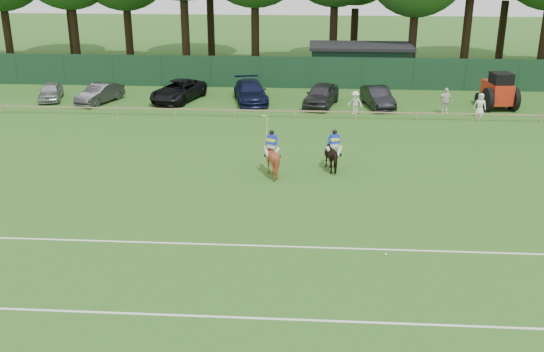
# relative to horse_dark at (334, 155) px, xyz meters

# --- Properties ---
(ground) EXTENTS (160.00, 160.00, 0.00)m
(ground) POSITION_rel_horse_dark_xyz_m (-3.33, -7.87, -0.79)
(ground) COLOR #1E4C14
(ground) RESTS_ON ground
(horse_dark) EXTENTS (1.38, 2.04, 1.58)m
(horse_dark) POSITION_rel_horse_dark_xyz_m (0.00, 0.00, 0.00)
(horse_dark) COLOR black
(horse_dark) RESTS_ON ground
(horse_chestnut) EXTENTS (2.02, 2.11, 1.82)m
(horse_chestnut) POSITION_rel_horse_dark_xyz_m (-3.11, -0.95, 0.12)
(horse_chestnut) COLOR brown
(horse_chestnut) RESTS_ON ground
(sedan_silver) EXTENTS (2.43, 4.02, 1.28)m
(sedan_silver) POSITION_rel_horse_dark_xyz_m (-20.42, 13.96, -0.15)
(sedan_silver) COLOR #9FA1A4
(sedan_silver) RESTS_ON ground
(sedan_grey) EXTENTS (2.76, 4.38, 1.36)m
(sedan_grey) POSITION_rel_horse_dark_xyz_m (-16.53, 13.36, -0.11)
(sedan_grey) COLOR #2D2C2F
(sedan_grey) RESTS_ON ground
(suv_black) EXTENTS (3.84, 5.80, 1.48)m
(suv_black) POSITION_rel_horse_dark_xyz_m (-11.00, 14.35, -0.05)
(suv_black) COLOR black
(suv_black) RESTS_ON ground
(sedan_navy) EXTENTS (3.21, 5.55, 1.51)m
(sedan_navy) POSITION_rel_horse_dark_xyz_m (-5.67, 14.28, -0.03)
(sedan_navy) COLOR #101433
(sedan_navy) RESTS_ON ground
(hatch_grey) EXTENTS (2.94, 4.99, 1.59)m
(hatch_grey) POSITION_rel_horse_dark_xyz_m (-0.57, 13.49, 0.01)
(hatch_grey) COLOR #2A292C
(hatch_grey) RESTS_ON ground
(estate_black) EXTENTS (2.33, 4.49, 1.41)m
(estate_black) POSITION_rel_horse_dark_xyz_m (3.40, 13.45, -0.08)
(estate_black) COLOR black
(estate_black) RESTS_ON ground
(spectator_left) EXTENTS (1.15, 0.89, 1.57)m
(spectator_left) POSITION_rel_horse_dark_xyz_m (1.71, 11.38, -0.00)
(spectator_left) COLOR silver
(spectator_left) RESTS_ON ground
(spectator_mid) EXTENTS (1.07, 0.49, 1.78)m
(spectator_mid) POSITION_rel_horse_dark_xyz_m (7.78, 11.86, 0.10)
(spectator_mid) COLOR white
(spectator_mid) RESTS_ON ground
(spectator_right) EXTENTS (0.89, 0.71, 1.58)m
(spectator_right) POSITION_rel_horse_dark_xyz_m (9.96, 11.22, 0.00)
(spectator_right) COLOR white
(spectator_right) RESTS_ON ground
(rider_dark) EXTENTS (0.92, 0.52, 1.41)m
(rider_dark) POSITION_rel_horse_dark_xyz_m (0.00, -0.01, 0.72)
(rider_dark) COLOR silver
(rider_dark) RESTS_ON ground
(rider_chestnut) EXTENTS (0.90, 0.78, 2.05)m
(rider_chestnut) POSITION_rel_horse_dark_xyz_m (-3.12, -0.96, 0.92)
(rider_chestnut) COLOR silver
(rider_chestnut) RESTS_ON ground
(polo_ball) EXTENTS (0.09, 0.09, 0.09)m
(polo_ball) POSITION_rel_horse_dark_xyz_m (1.73, -9.36, -0.74)
(polo_ball) COLOR silver
(polo_ball) RESTS_ON ground
(pitch_lines) EXTENTS (60.00, 5.10, 0.01)m
(pitch_lines) POSITION_rel_horse_dark_xyz_m (-3.33, -11.37, -0.78)
(pitch_lines) COLOR silver
(pitch_lines) RESTS_ON ground
(pitch_rail) EXTENTS (62.10, 0.10, 0.50)m
(pitch_rail) POSITION_rel_horse_dark_xyz_m (-3.33, 10.13, -0.34)
(pitch_rail) COLOR #997F5B
(pitch_rail) RESTS_ON ground
(perimeter_fence) EXTENTS (92.08, 0.08, 2.50)m
(perimeter_fence) POSITION_rel_horse_dark_xyz_m (-3.33, 19.13, 0.46)
(perimeter_fence) COLOR #14351E
(perimeter_fence) RESTS_ON ground
(utility_shed) EXTENTS (8.40, 4.40, 3.04)m
(utility_shed) POSITION_rel_horse_dark_xyz_m (2.67, 22.13, 0.75)
(utility_shed) COLOR #14331E
(utility_shed) RESTS_ON ground
(tree_row) EXTENTS (96.00, 12.00, 21.00)m
(tree_row) POSITION_rel_horse_dark_xyz_m (-1.33, 27.13, -0.79)
(tree_row) COLOR #26561C
(tree_row) RESTS_ON ground
(tractor) EXTENTS (2.42, 3.31, 2.58)m
(tractor) POSITION_rel_horse_dark_xyz_m (11.66, 13.46, 0.43)
(tractor) COLOR #B32410
(tractor) RESTS_ON ground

